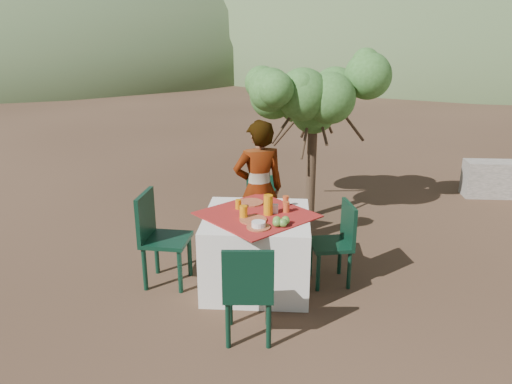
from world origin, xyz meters
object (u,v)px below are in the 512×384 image
chair_near (248,289)px  chair_right (338,239)px  person (259,189)px  table (257,250)px  juice_pitcher (268,205)px  chair_far (259,206)px  shrub_tree (318,104)px  chair_left (158,234)px

chair_near → chair_right: (0.81, 1.07, -0.02)m
chair_near → person: person is taller
table → chair_near: 0.97m
chair_near → juice_pitcher: size_ratio=4.43×
chair_near → chair_far: bearing=-92.4°
person → shrub_tree: 1.64m
chair_left → person: size_ratio=0.61×
chair_far → chair_near: 2.00m
chair_near → chair_left: 1.36m
shrub_tree → chair_near: bearing=-102.8°
chair_left → person: person is taller
chair_left → person: 1.23m
table → chair_left: 1.00m
chair_far → chair_near: (0.04, -2.00, 0.03)m
table → juice_pitcher: juice_pitcher is taller
table → person: size_ratio=0.83×
table → chair_near: chair_near is taller
chair_right → shrub_tree: bearing=172.4°
chair_right → juice_pitcher: size_ratio=4.26×
chair_far → person: size_ratio=0.53×
chair_right → juice_pitcher: bearing=-92.9°
person → chair_near: bearing=72.2°
chair_far → chair_left: bearing=-115.5°
chair_near → chair_left: bearing=-47.4°
shrub_tree → juice_pitcher: shrub_tree is taller
table → chair_left: bearing=-178.7°
shrub_tree → juice_pitcher: size_ratio=9.76×
person → juice_pitcher: 0.73m
chair_far → person: person is taller
chair_left → chair_right: (1.79, 0.13, -0.06)m
chair_far → shrub_tree: bearing=70.2°
chair_near → shrub_tree: shrub_tree is taller
chair_far → chair_left: chair_left is taller
person → shrub_tree: size_ratio=0.80×
chair_left → table: bearing=-84.4°
table → shrub_tree: size_ratio=0.67×
chair_far → shrub_tree: shrub_tree is taller
chair_far → juice_pitcher: size_ratio=4.16×
chair_near → shrub_tree: 3.21m
chair_far → shrub_tree: 1.61m
person → chair_left: bearing=18.8°
chair_left → chair_far: bearing=-37.7°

